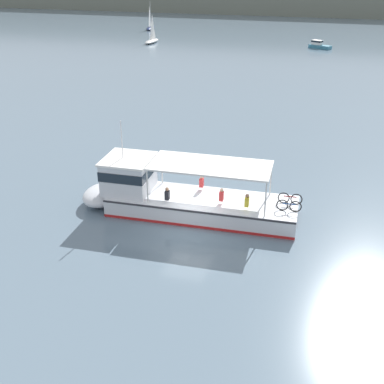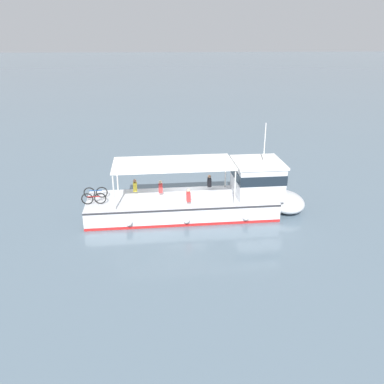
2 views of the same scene
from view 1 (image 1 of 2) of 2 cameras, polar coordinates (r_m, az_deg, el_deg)
name	(u,v)px [view 1 (image 1 of 2)]	position (r m, az deg, el deg)	size (l,w,h in m)	color
ground_plane	(187,229)	(26.94, -0.58, -4.35)	(400.00, 400.00, 0.00)	slate
ferry_main	(175,196)	(28.29, -1.99, -0.48)	(12.95, 3.96, 5.32)	silver
motorboat_near_starboard	(319,45)	(85.46, 14.60, 16.29)	(3.80, 2.76, 1.26)	teal
sailboat_near_port	(152,40)	(88.66, -4.71, 17.31)	(1.64, 4.86, 5.40)	white
sailboat_outer_anchorage	(150,27)	(105.61, -4.88, 18.66)	(2.09, 4.95, 5.40)	navy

